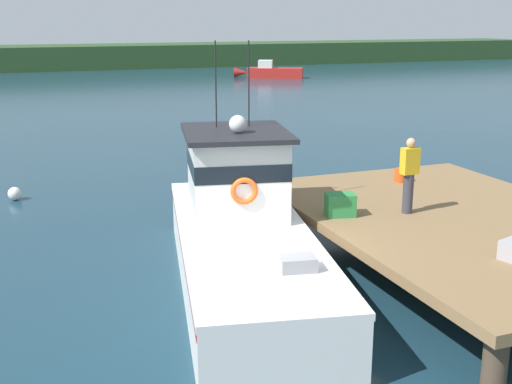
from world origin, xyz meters
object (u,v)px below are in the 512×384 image
(main_fishing_boat, at_px, (241,231))
(mooring_buoy_inshore, at_px, (15,194))
(bait_bucket, at_px, (401,175))
(moored_boat_off_the_point, at_px, (270,72))
(deckhand_by_the_boat, at_px, (409,174))
(crate_stack_near_edge, at_px, (340,205))

(main_fishing_boat, xyz_separation_m, mooring_buoy_inshore, (-4.28, 8.01, -0.81))
(bait_bucket, relative_size, moored_boat_off_the_point, 0.06)
(deckhand_by_the_boat, bearing_deg, moored_boat_off_the_point, 71.53)
(deckhand_by_the_boat, height_order, moored_boat_off_the_point, deckhand_by_the_boat)
(main_fishing_boat, height_order, deckhand_by_the_boat, main_fishing_boat)
(bait_bucket, bearing_deg, mooring_buoy_inshore, 145.99)
(bait_bucket, bearing_deg, crate_stack_near_edge, -143.90)
(main_fishing_boat, height_order, bait_bucket, main_fishing_boat)
(main_fishing_boat, relative_size, crate_stack_near_edge, 16.61)
(deckhand_by_the_boat, bearing_deg, mooring_buoy_inshore, 132.23)
(main_fishing_boat, bearing_deg, crate_stack_near_edge, -7.81)
(bait_bucket, height_order, deckhand_by_the_boat, deckhand_by_the_boat)
(main_fishing_boat, bearing_deg, moored_boat_off_the_point, 67.11)
(main_fishing_boat, distance_m, bait_bucket, 5.29)
(bait_bucket, height_order, moored_boat_off_the_point, moored_boat_off_the_point)
(deckhand_by_the_boat, relative_size, mooring_buoy_inshore, 4.09)
(crate_stack_near_edge, height_order, bait_bucket, crate_stack_near_edge)
(deckhand_by_the_boat, height_order, mooring_buoy_inshore, deckhand_by_the_boat)
(moored_boat_off_the_point, xyz_separation_m, mooring_buoy_inshore, (-22.34, -34.77, -0.34))
(main_fishing_boat, height_order, mooring_buoy_inshore, main_fishing_boat)
(bait_bucket, bearing_deg, deckhand_by_the_boat, -120.21)
(crate_stack_near_edge, height_order, deckhand_by_the_boat, deckhand_by_the_boat)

